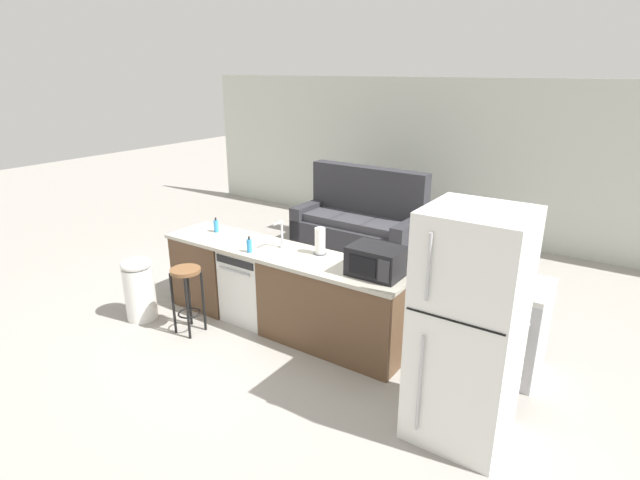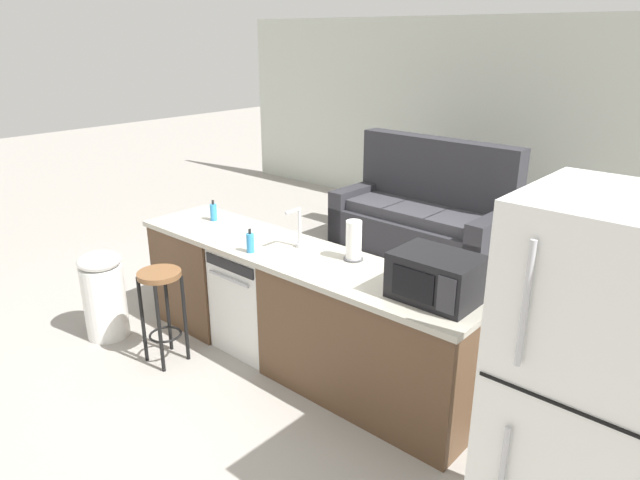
# 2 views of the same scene
# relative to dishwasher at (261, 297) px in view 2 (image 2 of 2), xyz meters

# --- Properties ---
(ground_plane) EXTENTS (24.00, 24.00, 0.00)m
(ground_plane) POSITION_rel_dishwasher_xyz_m (0.25, 0.00, -0.42)
(ground_plane) COLOR gray
(wall_back) EXTENTS (10.00, 0.06, 2.60)m
(wall_back) POSITION_rel_dishwasher_xyz_m (0.55, 4.20, 0.88)
(wall_back) COLOR beige
(wall_back) RESTS_ON ground_plane
(kitchen_counter) EXTENTS (2.94, 0.66, 0.90)m
(kitchen_counter) POSITION_rel_dishwasher_xyz_m (0.49, 0.00, -0.00)
(kitchen_counter) COLOR brown
(kitchen_counter) RESTS_ON ground_plane
(dishwasher) EXTENTS (0.58, 0.61, 0.84)m
(dishwasher) POSITION_rel_dishwasher_xyz_m (0.00, 0.00, 0.00)
(dishwasher) COLOR silver
(dishwasher) RESTS_ON ground_plane
(refrigerator) EXTENTS (0.72, 0.73, 1.84)m
(refrigerator) POSITION_rel_dishwasher_xyz_m (2.60, -0.55, 0.50)
(refrigerator) COLOR silver
(refrigerator) RESTS_ON ground_plane
(microwave) EXTENTS (0.50, 0.37, 0.28)m
(microwave) POSITION_rel_dishwasher_xyz_m (1.54, -0.00, 0.62)
(microwave) COLOR black
(microwave) RESTS_ON kitchen_counter
(sink_faucet) EXTENTS (0.07, 0.18, 0.30)m
(sink_faucet) POSITION_rel_dishwasher_xyz_m (0.34, 0.09, 0.61)
(sink_faucet) COLOR silver
(sink_faucet) RESTS_ON kitchen_counter
(paper_towel_roll) EXTENTS (0.14, 0.14, 0.28)m
(paper_towel_roll) POSITION_rel_dishwasher_xyz_m (0.79, 0.17, 0.62)
(paper_towel_roll) COLOR #4C4C51
(paper_towel_roll) RESTS_ON kitchen_counter
(soap_bottle) EXTENTS (0.06, 0.06, 0.18)m
(soap_bottle) POSITION_rel_dishwasher_xyz_m (0.15, -0.21, 0.55)
(soap_bottle) COLOR #338CCC
(soap_bottle) RESTS_ON kitchen_counter
(dish_soap_bottle) EXTENTS (0.06, 0.06, 0.18)m
(dish_soap_bottle) POSITION_rel_dishwasher_xyz_m (-0.64, 0.09, 0.55)
(dish_soap_bottle) COLOR #338CCC
(dish_soap_bottle) RESTS_ON kitchen_counter
(kettle) EXTENTS (0.21, 0.17, 0.19)m
(kettle) POSITION_rel_dishwasher_xyz_m (2.43, 0.68, 0.56)
(kettle) COLOR #B2B2B7
(kettle) RESTS_ON stove_range
(bar_stool) EXTENTS (0.32, 0.32, 0.74)m
(bar_stool) POSITION_rel_dishwasher_xyz_m (-0.37, -0.65, 0.11)
(bar_stool) COLOR brown
(bar_stool) RESTS_ON ground_plane
(trash_bin) EXTENTS (0.35, 0.35, 0.74)m
(trash_bin) POSITION_rel_dishwasher_xyz_m (-1.07, -0.75, -0.04)
(trash_bin) COLOR white
(trash_bin) RESTS_ON ground_plane
(couch) EXTENTS (2.02, 0.94, 1.27)m
(couch) POSITION_rel_dishwasher_xyz_m (-0.18, 2.75, -0.03)
(couch) COLOR #2D2D33
(couch) RESTS_ON ground_plane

